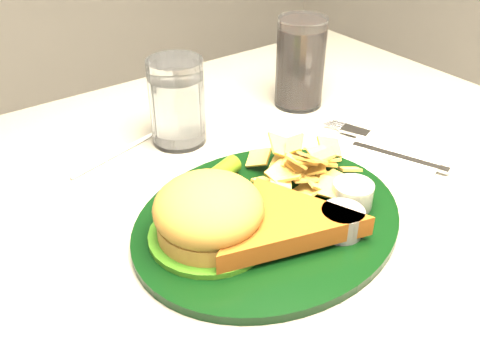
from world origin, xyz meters
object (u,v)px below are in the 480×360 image
Objects in this scene: cola_glass at (300,63)px; fork_napkin at (393,154)px; water_glass at (177,102)px; dinner_plate at (269,197)px.

cola_glass reaches higher than fork_napkin.
water_glass is at bearing 177.80° from cola_glass.
cola_glass is at bearing 33.46° from dinner_plate.
dinner_plate is at bearing -94.12° from water_glass.
water_glass reaches higher than dinner_plate.
fork_napkin is at bearing -45.35° from water_glass.
dinner_plate is 2.70× the size of water_glass.
dinner_plate is 0.24m from water_glass.
water_glass is 0.23m from cola_glass.
cola_glass is at bearing -2.20° from water_glass.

